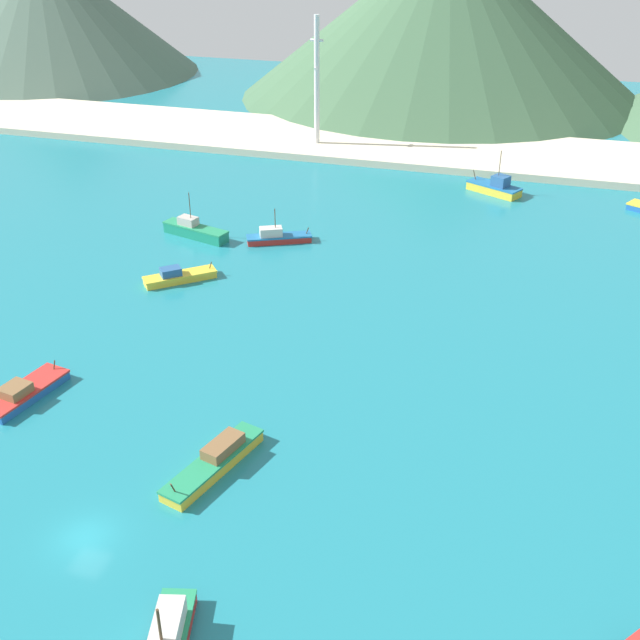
# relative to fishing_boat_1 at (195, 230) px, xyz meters

# --- Properties ---
(ground) EXTENTS (260.00, 280.00, 0.50)m
(ground) POSITION_rel_fishing_boat_1_xyz_m (15.46, -23.07, -1.17)
(ground) COLOR teal
(fishing_boat_1) EXTENTS (9.82, 4.66, 6.04)m
(fishing_boat_1) POSITION_rel_fishing_boat_1_xyz_m (0.00, 0.00, 0.00)
(fishing_boat_1) COLOR #198466
(fishing_boat_1) RESTS_ON ground
(fishing_boat_2) EXTENTS (4.39, 8.89, 1.82)m
(fishing_boat_2) POSITION_rel_fishing_boat_1_xyz_m (0.86, -39.06, -0.29)
(fishing_boat_2) COLOR #1E5BA8
(fishing_boat_2) RESTS_ON ground
(fishing_boat_3) EXTENTS (7.87, 7.23, 1.86)m
(fishing_boat_3) POSITION_rel_fishing_boat_1_xyz_m (3.75, -12.92, -0.29)
(fishing_boat_3) COLOR gold
(fishing_boat_3) RESTS_ON ground
(fishing_boat_7) EXTENTS (5.07, 10.77, 2.03)m
(fishing_boat_7) POSITION_rel_fishing_boat_1_xyz_m (21.36, -43.28, -0.21)
(fishing_boat_7) COLOR gold
(fishing_boat_7) RESTS_ON ground
(fishing_boat_10) EXTENTS (8.66, 6.43, 6.69)m
(fishing_boat_10) POSITION_rel_fishing_boat_1_xyz_m (36.48, 28.39, 0.06)
(fishing_boat_10) COLOR gold
(fishing_boat_10) RESTS_ON ground
(fishing_boat_11) EXTENTS (8.52, 5.56, 4.64)m
(fishing_boat_11) POSITION_rel_fishing_boat_1_xyz_m (11.04, 1.39, -0.19)
(fishing_boat_11) COLOR red
(fishing_boat_11) RESTS_ON ground
(beach_strip) EXTENTS (247.00, 23.68, 1.20)m
(beach_strip) POSITION_rel_fishing_boat_1_xyz_m (15.46, 47.12, -0.32)
(beach_strip) COLOR beige
(beach_strip) RESTS_ON ground
(hill_west) EXTENTS (71.38, 71.38, 29.20)m
(hill_west) POSITION_rel_fishing_boat_1_xyz_m (-77.73, 87.10, 13.68)
(hill_west) COLOR #4C6656
(hill_west) RESTS_ON ground
(hill_central) EXTENTS (87.25, 87.25, 33.80)m
(hill_central) POSITION_rel_fishing_boat_1_xyz_m (18.32, 89.74, 15.98)
(hill_central) COLOR #3D6042
(hill_central) RESTS_ON ground
(radio_tower) EXTENTS (2.25, 1.80, 22.48)m
(radio_tower) POSITION_rel_fishing_boat_1_xyz_m (4.09, 42.77, 10.55)
(radio_tower) COLOR silver
(radio_tower) RESTS_ON ground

